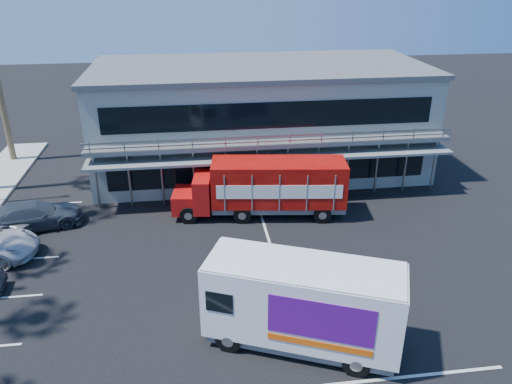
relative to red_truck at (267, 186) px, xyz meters
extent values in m
plane|color=black|center=(-2.32, -7.23, -1.82)|extent=(120.00, 120.00, 0.00)
cube|color=gray|center=(0.68, 7.77, 1.68)|extent=(22.00, 10.00, 7.00)
cube|color=#515454|center=(0.68, 7.77, 5.33)|extent=(22.40, 10.40, 0.30)
cube|color=#515454|center=(0.68, 2.17, 1.78)|extent=(22.00, 1.20, 0.25)
cube|color=gray|center=(0.68, 1.62, 2.28)|extent=(22.00, 0.08, 0.90)
cube|color=slate|center=(0.68, 1.87, 1.08)|extent=(22.00, 1.80, 0.15)
cube|color=black|center=(0.68, 2.75, -0.22)|extent=(20.00, 0.06, 1.60)
cube|color=black|center=(0.68, 2.75, 3.38)|extent=(20.00, 0.06, 1.60)
cube|color=#B3100E|center=(-4.68, 0.59, -0.87)|extent=(1.58, 2.28, 1.14)
cube|color=#B3100E|center=(-3.65, 0.46, -0.35)|extent=(1.24, 2.47, 1.99)
cube|color=black|center=(-3.65, 0.46, 0.22)|extent=(0.30, 2.00, 0.66)
cube|color=#B5140B|center=(0.68, -0.08, 0.26)|extent=(7.82, 3.30, 2.46)
cube|color=slate|center=(0.68, -0.08, -1.20)|extent=(7.77, 2.94, 0.28)
cube|color=white|center=(0.53, -1.27, 0.17)|extent=(6.92, 0.90, 0.81)
cube|color=white|center=(0.82, 1.10, 0.17)|extent=(6.92, 0.90, 0.81)
cylinder|color=black|center=(-4.53, -0.48, -1.33)|extent=(1.01, 0.40, 0.99)
cylinder|color=black|center=(-4.27, 1.59, -1.33)|extent=(1.01, 0.40, 0.99)
cylinder|color=black|center=(-1.52, -0.86, -1.33)|extent=(1.01, 0.40, 0.99)
cylinder|color=black|center=(-1.26, 1.21, -1.33)|extent=(1.01, 0.40, 0.99)
cylinder|color=black|center=(2.99, -1.43, -1.33)|extent=(1.01, 0.40, 0.99)
cylinder|color=black|center=(3.25, 0.64, -1.33)|extent=(1.01, 0.40, 0.99)
cube|color=white|center=(-0.32, -11.02, 0.20)|extent=(7.65, 5.10, 2.90)
cube|color=slate|center=(-0.32, -11.02, -1.41)|extent=(7.29, 4.76, 0.36)
cube|color=black|center=(-3.65, -9.62, 0.51)|extent=(0.84, 1.90, 0.98)
cube|color=white|center=(-0.32, -11.02, 1.68)|extent=(7.50, 5.00, 0.08)
cube|color=#550D7D|center=(-0.05, -12.50, 0.41)|extent=(3.45, 1.47, 1.55)
cube|color=#550D7D|center=(0.93, -10.18, 0.41)|extent=(3.45, 1.47, 1.55)
cube|color=#F2590C|center=(-0.05, -12.50, -0.63)|extent=(3.45, 1.46, 0.26)
cylinder|color=black|center=(-3.14, -11.03, -1.32)|extent=(1.03, 0.64, 1.00)
cylinder|color=black|center=(-2.29, -9.00, -1.32)|extent=(1.03, 0.64, 1.00)
cylinder|color=black|center=(1.26, -12.87, -1.32)|extent=(1.03, 0.64, 1.00)
cylinder|color=black|center=(2.11, -10.85, -1.32)|extent=(1.03, 0.64, 1.00)
imported|color=#333C45|center=(-13.02, 0.15, -1.06)|extent=(5.60, 3.41, 1.52)
camera|label=1|loc=(-4.07, -25.81, 11.57)|focal=35.00mm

